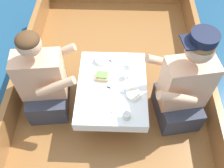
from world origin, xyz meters
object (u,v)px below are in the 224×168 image
(person_starboard, at_px, (183,89))
(tin_can, at_px, (127,116))
(person_port, at_px, (44,83))
(sandwich, at_px, (102,76))
(coffee_cup_starboard, at_px, (125,75))
(coffee_cup_port, at_px, (131,64))

(person_starboard, distance_m, tin_can, 0.55)
(person_port, relative_size, person_starboard, 0.90)
(sandwich, relative_size, coffee_cup_starboard, 1.41)
(coffee_cup_port, relative_size, tin_can, 1.44)
(person_port, height_order, sandwich, person_port)
(person_starboard, bearing_deg, sandwich, -21.94)
(person_starboard, bearing_deg, coffee_cup_port, -44.28)
(sandwich, distance_m, coffee_cup_port, 0.30)
(person_port, relative_size, sandwich, 7.64)
(person_port, distance_m, coffee_cup_port, 0.81)
(sandwich, height_order, coffee_cup_port, sandwich)
(coffee_cup_port, height_order, coffee_cup_starboard, coffee_cup_port)
(sandwich, distance_m, tin_can, 0.45)
(person_port, xyz_separation_m, person_starboard, (1.22, -0.06, 0.06))
(person_port, xyz_separation_m, coffee_cup_starboard, (0.73, 0.09, 0.02))
(coffee_cup_port, bearing_deg, tin_can, -94.63)
(person_port, bearing_deg, coffee_cup_starboard, 1.01)
(sandwich, bearing_deg, coffee_cup_starboard, 4.59)
(coffee_cup_starboard, bearing_deg, coffee_cup_port, 68.19)
(person_starboard, bearing_deg, coffee_cup_starboard, -28.25)
(coffee_cup_starboard, xyz_separation_m, tin_can, (0.01, -0.41, -0.00))
(sandwich, bearing_deg, person_starboard, -11.09)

